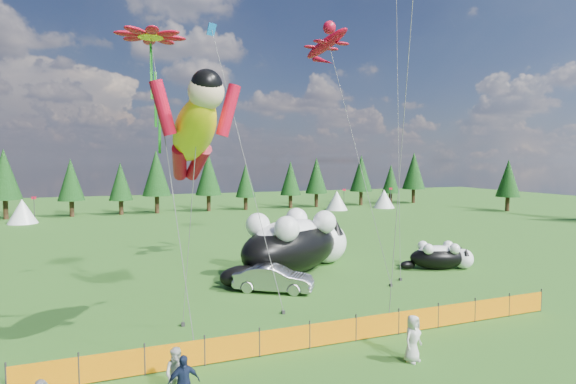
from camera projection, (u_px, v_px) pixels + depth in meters
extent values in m
plane|color=#0F3D0B|center=(303.00, 319.00, 20.27)|extent=(160.00, 160.00, 0.00)
cylinder|color=#262626|center=(6.00, 380.00, 13.55)|extent=(0.06, 0.06, 1.10)
cylinder|color=#262626|center=(79.00, 369.00, 14.26)|extent=(0.06, 0.06, 1.10)
cylinder|color=#262626|center=(145.00, 359.00, 14.96)|extent=(0.06, 0.06, 1.10)
cylinder|color=#262626|center=(205.00, 350.00, 15.67)|extent=(0.06, 0.06, 1.10)
cylinder|color=#262626|center=(259.00, 342.00, 16.38)|extent=(0.06, 0.06, 1.10)
cylinder|color=#262626|center=(310.00, 335.00, 17.08)|extent=(0.06, 0.06, 1.10)
cylinder|color=#262626|center=(356.00, 328.00, 17.79)|extent=(0.06, 0.06, 1.10)
cylinder|color=#262626|center=(399.00, 321.00, 18.50)|extent=(0.06, 0.06, 1.10)
cylinder|color=#262626|center=(438.00, 315.00, 19.21)|extent=(0.06, 0.06, 1.10)
cylinder|color=#262626|center=(475.00, 310.00, 19.91)|extent=(0.06, 0.06, 1.10)
cylinder|color=#262626|center=(509.00, 305.00, 20.62)|extent=(0.06, 0.06, 1.10)
cylinder|color=#262626|center=(541.00, 300.00, 21.33)|extent=(0.06, 0.06, 1.10)
cube|color=orange|center=(43.00, 376.00, 13.91)|extent=(2.00, 0.04, 0.90)
cube|color=orange|center=(113.00, 366.00, 14.61)|extent=(2.00, 0.04, 0.90)
cube|color=orange|center=(175.00, 356.00, 15.32)|extent=(2.00, 0.04, 0.90)
cube|color=orange|center=(233.00, 348.00, 16.03)|extent=(2.00, 0.04, 0.90)
cube|color=orange|center=(285.00, 340.00, 16.73)|extent=(2.00, 0.04, 0.90)
cube|color=orange|center=(333.00, 332.00, 17.44)|extent=(2.00, 0.04, 0.90)
cube|color=orange|center=(378.00, 326.00, 18.15)|extent=(2.00, 0.04, 0.90)
cube|color=orange|center=(419.00, 319.00, 18.86)|extent=(2.00, 0.04, 0.90)
cube|color=orange|center=(457.00, 314.00, 19.56)|extent=(2.00, 0.04, 0.90)
cube|color=orange|center=(492.00, 308.00, 20.27)|extent=(2.00, 0.04, 0.90)
cube|color=orange|center=(525.00, 303.00, 20.98)|extent=(2.00, 0.04, 0.90)
ellipsoid|color=black|center=(291.00, 248.00, 28.57)|extent=(8.99, 7.30, 3.27)
ellipsoid|color=white|center=(291.00, 235.00, 28.51)|extent=(6.71, 5.38, 2.00)
sphere|color=white|center=(326.00, 242.00, 31.49)|extent=(2.90, 2.90, 2.90)
sphere|color=#F55F95|center=(336.00, 240.00, 32.43)|extent=(0.41, 0.41, 0.41)
ellipsoid|color=black|center=(242.00, 277.00, 25.32)|extent=(2.84, 2.34, 1.27)
cone|color=black|center=(336.00, 227.00, 30.84)|extent=(1.02, 1.02, 1.02)
cone|color=black|center=(316.00, 225.00, 31.96)|extent=(1.02, 1.02, 1.02)
sphere|color=white|center=(296.00, 219.00, 30.74)|extent=(1.52, 1.52, 1.52)
sphere|color=white|center=(325.00, 222.00, 29.22)|extent=(1.52, 1.52, 1.52)
sphere|color=white|center=(258.00, 225.00, 27.83)|extent=(1.52, 1.52, 1.52)
sphere|color=white|center=(287.00, 229.00, 26.32)|extent=(1.52, 1.52, 1.52)
ellipsoid|color=black|center=(438.00, 258.00, 29.71)|extent=(4.06, 2.80, 1.48)
ellipsoid|color=white|center=(438.00, 252.00, 29.69)|extent=(3.05, 2.05, 0.91)
sphere|color=white|center=(463.00, 259.00, 29.79)|extent=(1.32, 1.32, 1.32)
sphere|color=#F55F95|center=(471.00, 259.00, 29.82)|extent=(0.18, 0.18, 0.18)
ellipsoid|color=black|center=(408.00, 265.00, 29.66)|extent=(1.28, 0.91, 0.58)
cone|color=black|center=(466.00, 252.00, 29.36)|extent=(0.46, 0.46, 0.46)
cone|color=black|center=(461.00, 250.00, 30.15)|extent=(0.46, 0.46, 0.46)
sphere|color=white|center=(448.00, 246.00, 30.24)|extent=(0.69, 0.69, 0.69)
sphere|color=white|center=(455.00, 249.00, 29.17)|extent=(0.69, 0.69, 0.69)
sphere|color=white|center=(423.00, 246.00, 30.16)|extent=(0.69, 0.69, 0.69)
sphere|color=white|center=(428.00, 249.00, 29.09)|extent=(0.69, 0.69, 0.69)
imported|color=#A2A2A6|center=(274.00, 278.00, 24.59)|extent=(4.51, 3.58, 1.44)
imported|color=beige|center=(177.00, 375.00, 13.32)|extent=(0.92, 0.75, 1.64)
imported|color=#151F3C|center=(183.00, 384.00, 12.78)|extent=(1.03, 0.64, 1.65)
imported|color=beige|center=(413.00, 339.00, 15.97)|extent=(0.96, 0.80, 1.69)
cylinder|color=#595959|center=(188.00, 232.00, 18.56)|extent=(0.03, 0.03, 8.31)
cube|color=#262626|center=(183.00, 324.00, 19.45)|extent=(0.15, 0.15, 0.16)
cylinder|color=#595959|center=(355.00, 150.00, 28.85)|extent=(0.03, 0.03, 17.44)
cube|color=#262626|center=(391.00, 285.00, 25.59)|extent=(0.15, 0.15, 0.16)
cylinder|color=#595959|center=(172.00, 188.00, 16.83)|extent=(0.03, 0.03, 12.45)
cube|color=#262626|center=(196.00, 361.00, 15.90)|extent=(0.15, 0.15, 0.16)
cube|color=#198E1D|center=(152.00, 99.00, 17.94)|extent=(0.20, 0.20, 4.37)
cylinder|color=#595959|center=(244.00, 157.00, 23.10)|extent=(0.03, 0.03, 15.81)
cube|color=#262626|center=(283.00, 312.00, 21.03)|extent=(0.15, 0.15, 0.16)
cylinder|color=#595959|center=(398.00, 88.00, 28.91)|extent=(0.03, 0.03, 24.13)
cube|color=#262626|center=(400.00, 279.00, 26.84)|extent=(0.15, 0.15, 0.16)
cylinder|color=#595959|center=(403.00, 130.00, 18.85)|extent=(0.03, 0.03, 16.67)
cube|color=#262626|center=(389.00, 321.00, 19.81)|extent=(0.15, 0.15, 0.16)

